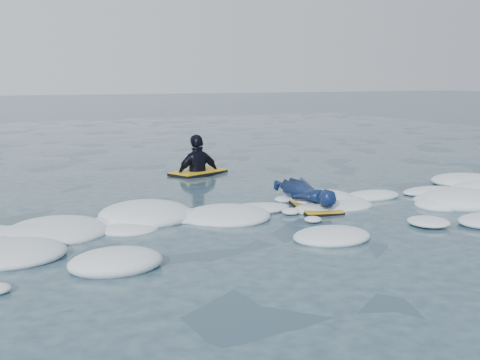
# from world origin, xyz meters

# --- Properties ---
(ground) EXTENTS (120.00, 120.00, 0.00)m
(ground) POSITION_xyz_m (0.00, 0.00, 0.00)
(ground) COLOR #1B3841
(ground) RESTS_ON ground
(foam_band) EXTENTS (12.00, 3.10, 0.30)m
(foam_band) POSITION_xyz_m (0.00, 1.03, 0.00)
(foam_band) COLOR white
(foam_band) RESTS_ON ground
(prone_woman_unit) EXTENTS (0.75, 1.53, 0.38)m
(prone_woman_unit) POSITION_xyz_m (1.75, 1.58, 0.19)
(prone_woman_unit) COLOR black
(prone_woman_unit) RESTS_ON ground
(waiting_rider_unit) EXTENTS (1.24, 0.98, 1.63)m
(waiting_rider_unit) POSITION_xyz_m (1.33, 4.99, -0.03)
(waiting_rider_unit) COLOR black
(waiting_rider_unit) RESTS_ON ground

